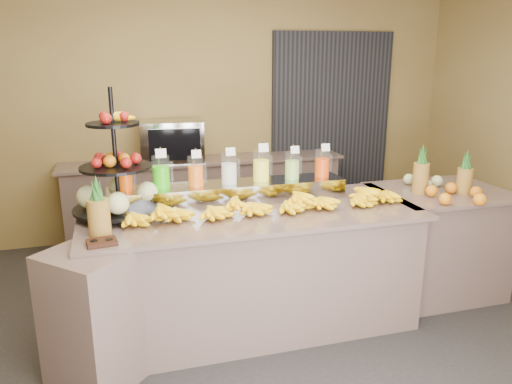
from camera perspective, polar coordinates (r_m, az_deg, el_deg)
name	(u,v)px	position (r m, az deg, el deg)	size (l,w,h in m)	color
ground	(264,343)	(3.84, 0.93, -16.87)	(6.00, 6.00, 0.00)	black
room_envelope	(259,77)	(4.04, 0.30, 13.02)	(6.04, 5.02, 2.82)	brown
buffet_counter	(240,272)	(3.81, -1.88, -9.17)	(2.75, 1.25, 0.93)	gray
right_counter	(436,241)	(4.67, 19.89, -5.30)	(1.08, 0.88, 0.93)	gray
back_ledge	(206,199)	(5.65, -5.75, -0.81)	(3.10, 0.55, 0.93)	gray
pitcher_tray	(229,192)	(3.91, -3.06, -0.05)	(1.85, 0.30, 0.15)	gray
juice_pitcher_orange_a	(125,179)	(3.78, -14.70, 1.47)	(0.11, 0.11, 0.27)	silver
juice_pitcher_green	(161,174)	(3.79, -10.79, 2.03)	(0.13, 0.14, 0.32)	silver
juice_pitcher_orange_b	(196,173)	(3.82, -6.90, 2.19)	(0.12, 0.13, 0.30)	silver
juice_pitcher_milk	(229,170)	(3.87, -3.10, 2.48)	(0.13, 0.13, 0.30)	silver
juice_pitcher_lemon	(261,168)	(3.93, 0.60, 2.82)	(0.13, 0.14, 0.32)	silver
juice_pitcher_lime	(292,167)	(4.01, 4.16, 2.87)	(0.12, 0.12, 0.29)	silver
juice_pitcher_orange_c	(322,165)	(4.11, 7.57, 3.10)	(0.12, 0.13, 0.29)	silver
banana_heap	(268,202)	(3.67, 1.33, -1.12)	(2.18, 0.20, 0.18)	#FEBA0C
fruit_stand	(124,183)	(3.69, -14.89, 0.97)	(0.65, 0.65, 0.91)	black
condiment_caddy	(102,242)	(3.21, -17.21, -5.51)	(0.18, 0.13, 0.03)	black
pineapple_left_a	(99,213)	(3.32, -17.54, -2.33)	(0.14, 0.14, 0.40)	brown
pineapple_left_b	(124,186)	(3.96, -14.88, 0.63)	(0.12, 0.12, 0.38)	brown
right_fruit_pile	(448,187)	(4.33, 21.09, 0.54)	(0.48, 0.46, 0.25)	brown
oven_warmer	(172,141)	(5.45, -9.59, 5.79)	(0.65, 0.46, 0.44)	gray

